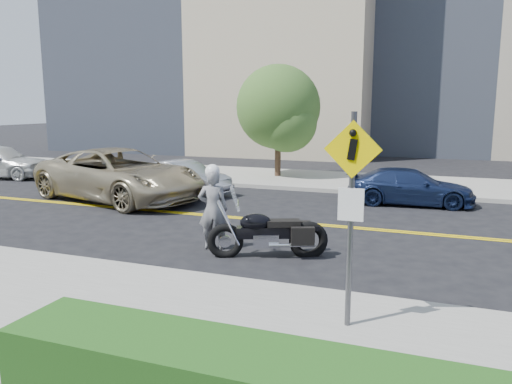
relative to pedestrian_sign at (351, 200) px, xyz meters
The scene contains 11 objects.
ground_plane 7.83m from the pedestrian_sign, 123.64° to the left, with size 120.00×120.00×0.00m, color black.
sidewalk_near 4.75m from the pedestrian_sign, 164.21° to the right, with size 60.00×5.00×0.15m, color #9E9B91.
sidewalk_far 14.56m from the pedestrian_sign, 106.91° to the left, with size 60.00×5.00×0.15m, color #9E9B91.
building_mid 33.51m from the pedestrian_sign, 83.29° to the left, with size 18.00×14.00×20.00m, color #A39984.
pedestrian_sign is the anchor object (origin of this frame).
motorcyclist 4.95m from the pedestrian_sign, 138.32° to the left, with size 0.77×0.62×1.94m.
motorcycle 4.04m from the pedestrian_sign, 126.06° to the left, with size 2.50×0.76×1.52m, color black, non-canonical shape.
suv 11.84m from the pedestrian_sign, 140.92° to the left, with size 2.93×6.34×1.76m, color tan.
parked_car_silver 12.02m from the pedestrian_sign, 129.84° to the left, with size 1.29×3.70×1.22m, color #ABADB3.
parked_car_blue 10.24m from the pedestrian_sign, 88.90° to the left, with size 1.64×4.03×1.17m, color #1A284E.
tree_far_a 15.08m from the pedestrian_sign, 111.88° to the left, with size 3.61×3.61×4.93m.
Camera 1 is at (5.32, -12.99, 3.24)m, focal length 35.00 mm.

